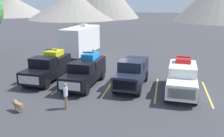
{
  "coord_description": "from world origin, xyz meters",
  "views": [
    {
      "loc": [
        4.19,
        -19.13,
        6.69
      ],
      "look_at": [
        0.0,
        0.25,
        1.2
      ],
      "focal_mm": 39.91,
      "sensor_mm": 36.0,
      "label": 1
    }
  ],
  "objects_px": {
    "pickup_truck_a": "(48,67)",
    "pickup_truck_d": "(182,77)",
    "pickup_truck_c": "(132,72)",
    "camper_trailer_a": "(81,40)",
    "pickup_truck_b": "(85,71)",
    "person_a": "(66,94)",
    "dog": "(17,104)"
  },
  "relations": [
    {
      "from": "pickup_truck_c",
      "to": "pickup_truck_d",
      "type": "relative_size",
      "value": 0.94
    },
    {
      "from": "pickup_truck_a",
      "to": "dog",
      "type": "bearing_deg",
      "value": -81.64
    },
    {
      "from": "pickup_truck_b",
      "to": "pickup_truck_c",
      "type": "bearing_deg",
      "value": 6.35
    },
    {
      "from": "pickup_truck_c",
      "to": "person_a",
      "type": "distance_m",
      "value": 6.18
    },
    {
      "from": "pickup_truck_b",
      "to": "pickup_truck_c",
      "type": "relative_size",
      "value": 1.05
    },
    {
      "from": "pickup_truck_c",
      "to": "camper_trailer_a",
      "type": "xyz_separation_m",
      "value": [
        -7.49,
        9.5,
        0.88
      ]
    },
    {
      "from": "pickup_truck_b",
      "to": "person_a",
      "type": "distance_m",
      "value": 4.69
    },
    {
      "from": "pickup_truck_b",
      "to": "pickup_truck_c",
      "type": "xyz_separation_m",
      "value": [
        3.73,
        0.42,
        -0.01
      ]
    },
    {
      "from": "pickup_truck_c",
      "to": "person_a",
      "type": "bearing_deg",
      "value": -124.45
    },
    {
      "from": "pickup_truck_c",
      "to": "dog",
      "type": "distance_m",
      "value": 8.79
    },
    {
      "from": "pickup_truck_a",
      "to": "pickup_truck_d",
      "type": "xyz_separation_m",
      "value": [
        11.0,
        -0.58,
        0.01
      ]
    },
    {
      "from": "pickup_truck_c",
      "to": "pickup_truck_d",
      "type": "bearing_deg",
      "value": -7.79
    },
    {
      "from": "pickup_truck_d",
      "to": "person_a",
      "type": "distance_m",
      "value": 8.61
    },
    {
      "from": "pickup_truck_a",
      "to": "camper_trailer_a",
      "type": "xyz_separation_m",
      "value": [
        -0.28,
        9.44,
        0.87
      ]
    },
    {
      "from": "pickup_truck_b",
      "to": "dog",
      "type": "distance_m",
      "value": 6.25
    },
    {
      "from": "pickup_truck_c",
      "to": "dog",
      "type": "bearing_deg",
      "value": -136.13
    },
    {
      "from": "pickup_truck_d",
      "to": "dog",
      "type": "bearing_deg",
      "value": -151.22
    },
    {
      "from": "camper_trailer_a",
      "to": "person_a",
      "type": "height_order",
      "value": "camper_trailer_a"
    },
    {
      "from": "camper_trailer_a",
      "to": "dog",
      "type": "xyz_separation_m",
      "value": [
        1.18,
        -15.57,
        -1.57
      ]
    },
    {
      "from": "person_a",
      "to": "camper_trailer_a",
      "type": "bearing_deg",
      "value": 105.31
    },
    {
      "from": "pickup_truck_b",
      "to": "camper_trailer_a",
      "type": "height_order",
      "value": "camper_trailer_a"
    },
    {
      "from": "pickup_truck_c",
      "to": "pickup_truck_d",
      "type": "distance_m",
      "value": 3.83
    },
    {
      "from": "pickup_truck_b",
      "to": "camper_trailer_a",
      "type": "bearing_deg",
      "value": 110.77
    },
    {
      "from": "dog",
      "to": "pickup_truck_a",
      "type": "bearing_deg",
      "value": 98.36
    },
    {
      "from": "pickup_truck_d",
      "to": "camper_trailer_a",
      "type": "xyz_separation_m",
      "value": [
        -11.28,
        10.02,
        0.85
      ]
    },
    {
      "from": "pickup_truck_d",
      "to": "person_a",
      "type": "relative_size",
      "value": 3.32
    },
    {
      "from": "pickup_truck_b",
      "to": "person_a",
      "type": "relative_size",
      "value": 3.28
    },
    {
      "from": "pickup_truck_c",
      "to": "pickup_truck_d",
      "type": "xyz_separation_m",
      "value": [
        3.79,
        -0.52,
        0.02
      ]
    },
    {
      "from": "pickup_truck_a",
      "to": "pickup_truck_c",
      "type": "distance_m",
      "value": 7.22
    },
    {
      "from": "pickup_truck_b",
      "to": "pickup_truck_d",
      "type": "distance_m",
      "value": 7.52
    },
    {
      "from": "pickup_truck_a",
      "to": "dog",
      "type": "distance_m",
      "value": 6.24
    },
    {
      "from": "pickup_truck_c",
      "to": "camper_trailer_a",
      "type": "bearing_deg",
      "value": 128.27
    }
  ]
}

